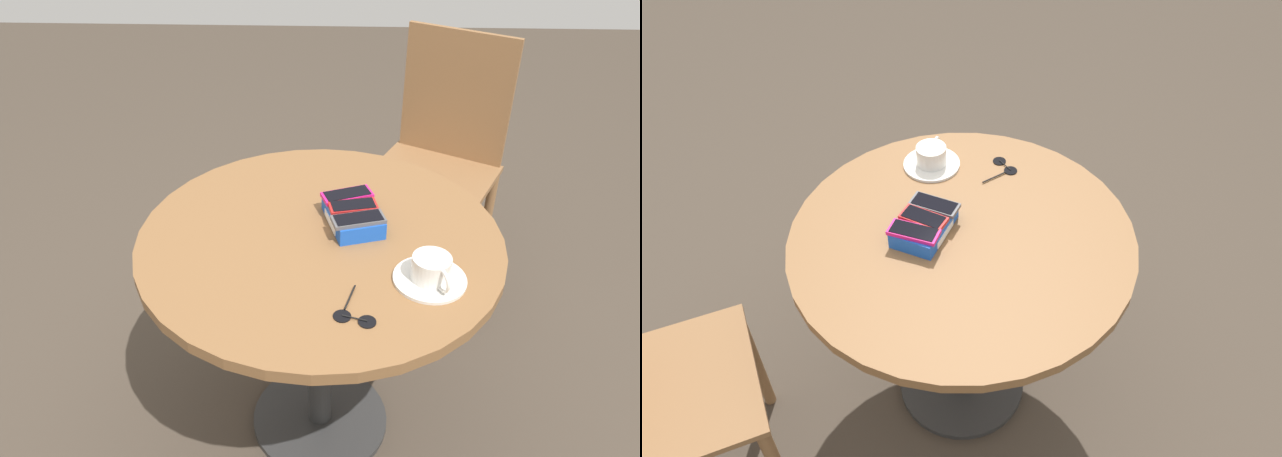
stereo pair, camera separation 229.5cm
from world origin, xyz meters
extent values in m
plane|color=#42382D|center=(0.00, 0.00, 0.00)|extent=(8.00, 8.00, 0.00)
cylinder|color=#2D2D2D|center=(0.00, 0.00, 0.01)|extent=(0.41, 0.41, 0.02)
cylinder|color=#2D2D2D|center=(0.00, 0.00, 0.35)|extent=(0.07, 0.07, 0.66)
cylinder|color=brown|center=(0.00, 0.00, 0.70)|extent=(0.91, 0.91, 0.03)
cube|color=blue|center=(-0.06, 0.08, 0.73)|extent=(0.20, 0.16, 0.04)
cube|color=white|center=(-0.04, 0.02, 0.73)|extent=(0.09, 0.03, 0.02)
cube|color=#D11975|center=(-0.11, 0.07, 0.76)|extent=(0.10, 0.14, 0.01)
cube|color=black|center=(-0.11, 0.07, 0.77)|extent=(0.09, 0.13, 0.00)
cube|color=red|center=(-0.06, 0.08, 0.76)|extent=(0.08, 0.13, 0.01)
cube|color=black|center=(-0.06, 0.08, 0.77)|extent=(0.07, 0.12, 0.00)
cube|color=#515156|center=(0.00, 0.09, 0.76)|extent=(0.09, 0.14, 0.01)
cube|color=black|center=(0.00, 0.09, 0.77)|extent=(0.08, 0.12, 0.00)
cylinder|color=silver|center=(0.17, 0.25, 0.71)|extent=(0.17, 0.17, 0.01)
cylinder|color=silver|center=(0.17, 0.25, 0.75)|extent=(0.09, 0.09, 0.06)
cylinder|color=tan|center=(0.17, 0.25, 0.77)|extent=(0.08, 0.08, 0.00)
torus|color=silver|center=(0.21, 0.27, 0.75)|extent=(0.06, 0.03, 0.06)
cylinder|color=black|center=(0.31, 0.11, 0.71)|extent=(0.04, 0.04, 0.00)
cylinder|color=black|center=(0.29, 0.06, 0.71)|extent=(0.04, 0.04, 0.00)
cylinder|color=black|center=(0.30, 0.08, 0.72)|extent=(0.02, 0.05, 0.00)
cylinder|color=black|center=(0.23, 0.07, 0.72)|extent=(0.08, 0.03, 0.00)
cube|color=brown|center=(-0.71, 0.37, 0.46)|extent=(0.57, 0.57, 0.02)
cylinder|color=brown|center=(-0.45, 0.45, 0.22)|extent=(0.04, 0.04, 0.45)
camera|label=1|loc=(1.25, 0.05, 1.61)|focal=35.00mm
camera|label=2|loc=(-0.89, -0.73, 1.85)|focal=35.00mm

